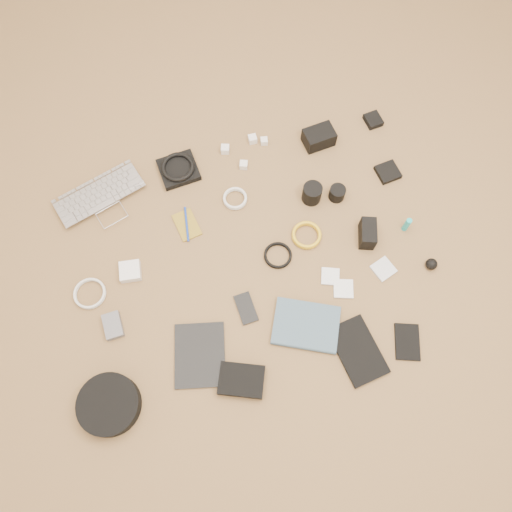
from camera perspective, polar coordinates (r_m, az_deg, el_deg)
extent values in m
cube|color=olive|center=(1.99, -0.41, -0.41)|extent=(4.00, 4.00, 0.04)
imported|color=#B3B3B7|center=(2.14, -16.84, 5.70)|extent=(0.43, 0.36, 0.03)
cube|color=black|center=(2.15, -8.84, 9.71)|extent=(0.17, 0.17, 0.03)
torus|color=black|center=(2.13, -8.93, 10.02)|extent=(0.18, 0.18, 0.02)
cube|color=white|center=(2.18, -3.54, 12.08)|extent=(0.04, 0.04, 0.03)
cube|color=white|center=(2.21, -0.40, 13.22)|extent=(0.04, 0.04, 0.03)
cube|color=white|center=(2.21, 0.93, 13.00)|extent=(0.03, 0.03, 0.03)
cube|color=white|center=(2.14, -1.42, 10.36)|extent=(0.04, 0.04, 0.03)
cube|color=black|center=(2.21, 7.19, 13.30)|extent=(0.14, 0.11, 0.07)
cube|color=black|center=(2.33, 13.24, 14.88)|extent=(0.08, 0.08, 0.03)
cube|color=olive|center=(2.04, -7.91, 3.54)|extent=(0.11, 0.14, 0.01)
cylinder|color=#1435AA|center=(2.03, -7.94, 3.64)|extent=(0.02, 0.15, 0.01)
torus|color=silver|center=(2.07, -2.40, 6.51)|extent=(0.13, 0.13, 0.01)
cylinder|color=black|center=(2.05, 6.41, 7.13)|extent=(0.10, 0.10, 0.08)
cylinder|color=black|center=(2.08, 9.25, 7.11)|extent=(0.09, 0.09, 0.06)
cube|color=black|center=(2.20, 14.83, 9.25)|extent=(0.10, 0.10, 0.02)
cube|color=white|center=(1.99, -14.17, -1.70)|extent=(0.09, 0.09, 0.03)
torus|color=silver|center=(2.02, -18.42, -4.13)|extent=(0.14, 0.14, 0.01)
torus|color=black|center=(1.97, 2.51, 0.02)|extent=(0.13, 0.13, 0.01)
torus|color=gold|center=(2.01, 5.78, 2.31)|extent=(0.16, 0.16, 0.01)
cube|color=black|center=(2.01, 12.63, 2.53)|extent=(0.09, 0.12, 0.08)
cylinder|color=#1BAEB2|center=(2.07, 16.85, 3.45)|extent=(0.03, 0.03, 0.08)
cube|color=#5D5C62|center=(1.95, -16.03, -7.66)|extent=(0.07, 0.10, 0.03)
cube|color=black|center=(1.87, -6.44, -11.17)|extent=(0.22, 0.27, 0.01)
cube|color=black|center=(1.90, -1.16, -5.99)|extent=(0.07, 0.13, 0.01)
cube|color=silver|center=(1.96, 8.49, -2.33)|extent=(0.09, 0.09, 0.01)
cube|color=silver|center=(1.95, 9.95, -3.71)|extent=(0.09, 0.09, 0.01)
cube|color=silver|center=(2.01, 14.36, -1.45)|extent=(0.10, 0.10, 0.01)
sphere|color=black|center=(2.05, 19.41, -0.88)|extent=(0.06, 0.06, 0.05)
cylinder|color=black|center=(1.88, -16.44, -15.98)|extent=(0.24, 0.24, 0.06)
cube|color=black|center=(1.83, -1.68, -14.00)|extent=(0.19, 0.16, 0.04)
imported|color=#3C5466|center=(1.86, 5.37, -10.57)|extent=(0.29, 0.26, 0.02)
cube|color=black|center=(1.90, 11.55, -10.56)|extent=(0.18, 0.26, 0.02)
cube|color=black|center=(1.95, 16.90, -9.37)|extent=(0.12, 0.16, 0.01)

